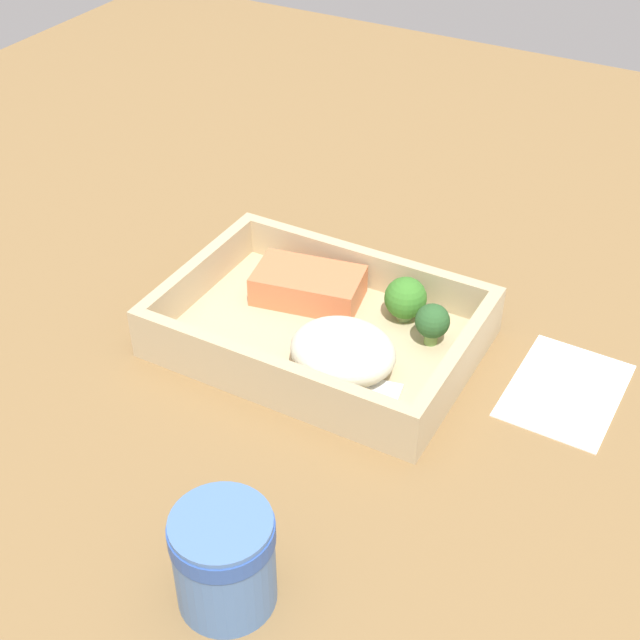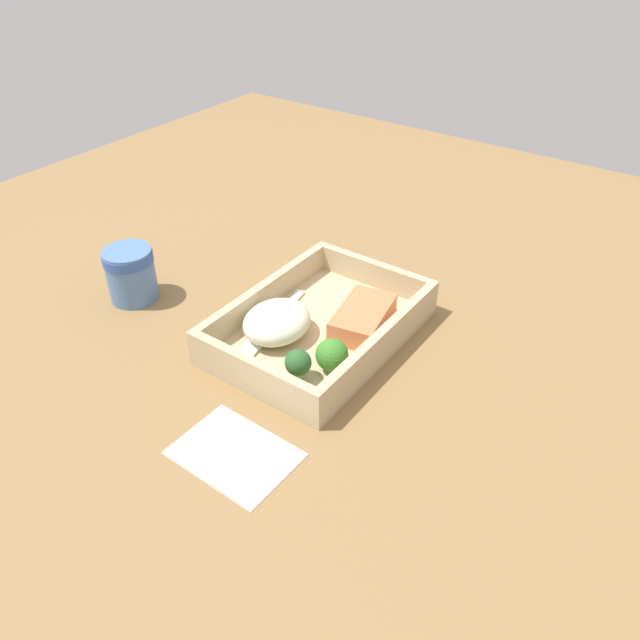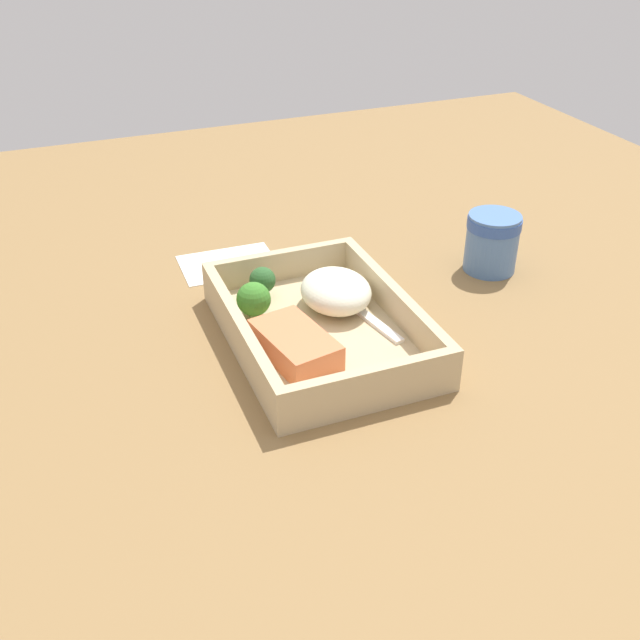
{
  "view_description": "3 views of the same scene",
  "coord_description": "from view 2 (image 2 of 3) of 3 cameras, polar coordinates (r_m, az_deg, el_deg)",
  "views": [
    {
      "loc": [
        30.75,
        -55.77,
        51.32
      ],
      "look_at": [
        0.0,
        0.0,
        2.7
      ],
      "focal_mm": 50.0,
      "sensor_mm": 36.0,
      "label": 1
    },
    {
      "loc": [
        52.82,
        37.6,
        49.29
      ],
      "look_at": [
        0.0,
        0.0,
        2.7
      ],
      "focal_mm": 35.0,
      "sensor_mm": 36.0,
      "label": 2
    },
    {
      "loc": [
        -64.93,
        25.73,
        46.08
      ],
      "look_at": [
        0.0,
        0.0,
        2.7
      ],
      "focal_mm": 42.0,
      "sensor_mm": 36.0,
      "label": 3
    }
  ],
  "objects": [
    {
      "name": "paper_cup",
      "position": [
        0.91,
        -16.93,
        4.24
      ],
      "size": [
        6.89,
        6.89,
        7.67
      ],
      "color": "#4D75B2",
      "rests_on": "ground_plane"
    },
    {
      "name": "broccoli_floret_2",
      "position": [
        0.73,
        1.09,
        -3.24
      ],
      "size": [
        3.93,
        3.93,
        4.25
      ],
      "color": "#82A266",
      "rests_on": "takeout_tray"
    },
    {
      "name": "receipt_slip",
      "position": [
        0.67,
        -7.79,
        -11.99
      ],
      "size": [
        9.23,
        12.64,
        0.24
      ],
      "primitive_type": "cube",
      "rotation": [
        0.0,
        0.0,
        -0.02
      ],
      "color": "white",
      "rests_on": "ground_plane"
    },
    {
      "name": "tray_rim",
      "position": [
        0.8,
        -0.0,
        0.22
      ],
      "size": [
        27.72,
        19.42,
        3.74
      ],
      "color": "tan",
      "rests_on": "takeout_tray"
    },
    {
      "name": "ground_plane",
      "position": [
        0.82,
        -0.0,
        -2.1
      ],
      "size": [
        160.0,
        160.0,
        2.0
      ],
      "primitive_type": "cube",
      "color": "olive"
    },
    {
      "name": "mashed_potatoes",
      "position": [
        0.79,
        -3.96,
        -0.18
      ],
      "size": [
        9.28,
        8.04,
        4.31
      ],
      "primitive_type": "ellipsoid",
      "color": "silver",
      "rests_on": "takeout_tray"
    },
    {
      "name": "broccoli_floret_1",
      "position": [
        0.72,
        -2.01,
        -3.98
      ],
      "size": [
        3.12,
        3.12,
        4.02
      ],
      "color": "#78A454",
      "rests_on": "takeout_tray"
    },
    {
      "name": "takeout_tray",
      "position": [
        0.81,
        -0.0,
        -1.21
      ],
      "size": [
        27.72,
        19.42,
        1.2
      ],
      "primitive_type": "cube",
      "color": "tan",
      "rests_on": "ground_plane"
    },
    {
      "name": "fork",
      "position": [
        0.81,
        -4.54,
        -0.53
      ],
      "size": [
        15.83,
        4.57,
        0.44
      ],
      "color": "white",
      "rests_on": "takeout_tray"
    },
    {
      "name": "salmon_fillet",
      "position": [
        0.8,
        3.94,
        0.18
      ],
      "size": [
        11.05,
        7.68,
        2.93
      ],
      "primitive_type": "cube",
      "rotation": [
        0.0,
        0.0,
        0.19
      ],
      "color": "#DF7548",
      "rests_on": "takeout_tray"
    }
  ]
}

